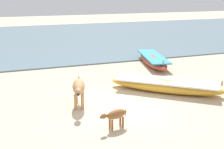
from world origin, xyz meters
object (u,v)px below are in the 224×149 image
fishing_boat_5 (153,60)px  calf_near_brown (115,115)px  cow_adult_tan (79,88)px  fishing_boat_0 (166,85)px

fishing_boat_5 → calf_near_brown: (-4.66, -6.65, 0.16)m
fishing_boat_5 → calf_near_brown: size_ratio=4.34×
cow_adult_tan → calf_near_brown: cow_adult_tan is taller
fishing_boat_0 → calf_near_brown: size_ratio=4.77×
fishing_boat_0 → fishing_boat_5: 4.50m
fishing_boat_0 → fishing_boat_5: bearing=106.8°
fishing_boat_0 → fishing_boat_5: (1.49, 4.24, 0.01)m
fishing_boat_0 → cow_adult_tan: 4.01m
fishing_boat_5 → calf_near_brown: 8.12m
fishing_boat_0 → calf_near_brown: (-3.17, -2.41, 0.17)m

